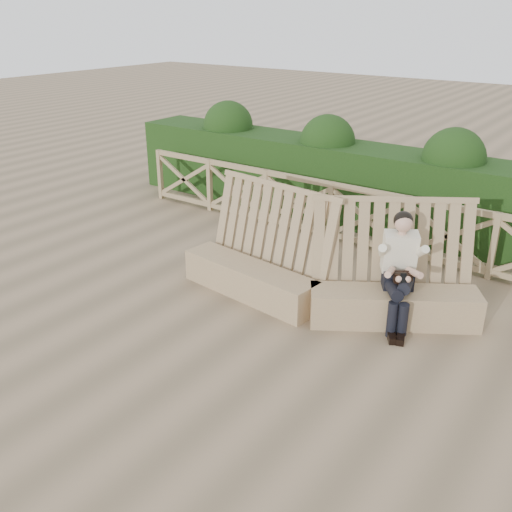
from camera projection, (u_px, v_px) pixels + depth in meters
The scene contains 5 objects.
ground at pixel (247, 330), 7.57m from camera, with size 60.00×60.00×0.00m, color brown.
bench at pixel (321, 280), 8.05m from camera, with size 4.28×1.87×1.61m.
woman at pixel (400, 266), 7.47m from camera, with size 0.72×0.98×1.55m.
guardrail at pixel (366, 219), 9.96m from camera, with size 10.10×0.09×1.10m.
hedge at pixel (395, 192), 10.77m from camera, with size 12.00×1.20×1.50m, color black.
Camera 1 is at (3.92, -5.25, 3.93)m, focal length 40.00 mm.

